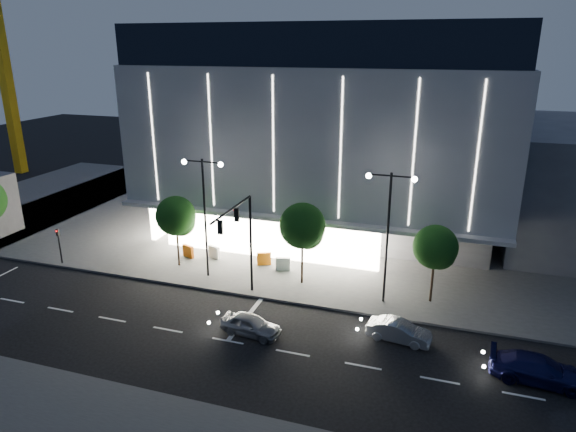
{
  "coord_description": "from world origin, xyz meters",
  "views": [
    {
      "loc": [
        13.5,
        -25.28,
        16.54
      ],
      "look_at": [
        2.83,
        7.35,
        5.0
      ],
      "focal_mm": 32.0,
      "sensor_mm": 36.0,
      "label": 1
    }
  ],
  "objects_px": {
    "car_second": "(399,331)",
    "barrier_a": "(188,251)",
    "car_lead": "(251,325)",
    "ped_signal_far": "(59,242)",
    "barrier_d": "(283,264)",
    "street_lamp_west": "(204,201)",
    "street_lamp_east": "(389,219)",
    "car_third": "(539,370)",
    "tree_right": "(436,249)",
    "barrier_c": "(264,259)",
    "tree_left": "(176,218)",
    "tree_mid": "(303,228)",
    "tower_crane": "(1,10)",
    "traffic_mast": "(242,232)",
    "barrier_b": "(214,252)"
  },
  "relations": [
    {
      "from": "street_lamp_east",
      "to": "car_third",
      "type": "distance_m",
      "value": 11.85
    },
    {
      "from": "car_lead",
      "to": "car_second",
      "type": "xyz_separation_m",
      "value": [
        8.51,
        2.05,
        -0.02
      ]
    },
    {
      "from": "tree_left",
      "to": "tree_mid",
      "type": "relative_size",
      "value": 0.93
    },
    {
      "from": "street_lamp_west",
      "to": "ped_signal_far",
      "type": "height_order",
      "value": "street_lamp_west"
    },
    {
      "from": "car_lead",
      "to": "barrier_c",
      "type": "bearing_deg",
      "value": 23.15
    },
    {
      "from": "barrier_b",
      "to": "barrier_c",
      "type": "xyz_separation_m",
      "value": [
        4.3,
        -0.03,
        0.0
      ]
    },
    {
      "from": "traffic_mast",
      "to": "tree_right",
      "type": "distance_m",
      "value": 12.63
    },
    {
      "from": "barrier_b",
      "to": "barrier_a",
      "type": "bearing_deg",
      "value": -145.27
    },
    {
      "from": "tree_left",
      "to": "tree_mid",
      "type": "height_order",
      "value": "tree_mid"
    },
    {
      "from": "street_lamp_west",
      "to": "car_second",
      "type": "relative_size",
      "value": 2.42
    },
    {
      "from": "traffic_mast",
      "to": "tree_left",
      "type": "bearing_deg",
      "value": 152.16
    },
    {
      "from": "ped_signal_far",
      "to": "barrier_d",
      "type": "height_order",
      "value": "ped_signal_far"
    },
    {
      "from": "street_lamp_east",
      "to": "ped_signal_far",
      "type": "bearing_deg",
      "value": -176.56
    },
    {
      "from": "car_third",
      "to": "street_lamp_east",
      "type": "bearing_deg",
      "value": 59.71
    },
    {
      "from": "tree_left",
      "to": "barrier_c",
      "type": "bearing_deg",
      "value": 18.47
    },
    {
      "from": "tree_left",
      "to": "car_third",
      "type": "xyz_separation_m",
      "value": [
        24.74,
        -7.01,
        -3.34
      ]
    },
    {
      "from": "tree_mid",
      "to": "tree_right",
      "type": "bearing_deg",
      "value": -0.0
    },
    {
      "from": "street_lamp_west",
      "to": "car_third",
      "type": "bearing_deg",
      "value": -15.38
    },
    {
      "from": "street_lamp_west",
      "to": "traffic_mast",
      "type": "bearing_deg",
      "value": -33.65
    },
    {
      "from": "ped_signal_far",
      "to": "tree_right",
      "type": "xyz_separation_m",
      "value": [
        28.03,
        2.52,
        2.0
      ]
    },
    {
      "from": "barrier_d",
      "to": "street_lamp_east",
      "type": "bearing_deg",
      "value": -32.28
    },
    {
      "from": "barrier_d",
      "to": "ped_signal_far",
      "type": "bearing_deg",
      "value": 179.68
    },
    {
      "from": "street_lamp_east",
      "to": "barrier_c",
      "type": "bearing_deg",
      "value": 162.25
    },
    {
      "from": "barrier_b",
      "to": "street_lamp_west",
      "type": "bearing_deg",
      "value": -50.64
    },
    {
      "from": "tree_right",
      "to": "barrier_b",
      "type": "distance_m",
      "value": 17.48
    },
    {
      "from": "tree_right",
      "to": "tower_crane",
      "type": "bearing_deg",
      "value": 158.75
    },
    {
      "from": "tree_right",
      "to": "barrier_d",
      "type": "bearing_deg",
      "value": 171.64
    },
    {
      "from": "barrier_b",
      "to": "car_second",
      "type": "bearing_deg",
      "value": -4.33
    },
    {
      "from": "street_lamp_west",
      "to": "tower_crane",
      "type": "xyz_separation_m",
      "value": [
        -37.92,
        22.0,
        14.55
      ]
    },
    {
      "from": "street_lamp_east",
      "to": "traffic_mast",
      "type": "bearing_deg",
      "value": -163.52
    },
    {
      "from": "barrier_b",
      "to": "tower_crane",
      "type": "bearing_deg",
      "value": 174.24
    },
    {
      "from": "ped_signal_far",
      "to": "barrier_b",
      "type": "bearing_deg",
      "value": 22.91
    },
    {
      "from": "street_lamp_east",
      "to": "car_third",
      "type": "xyz_separation_m",
      "value": [
        8.77,
        -5.99,
        -5.26
      ]
    },
    {
      "from": "tree_right",
      "to": "barrier_c",
      "type": "distance_m",
      "value": 13.31
    },
    {
      "from": "traffic_mast",
      "to": "car_second",
      "type": "relative_size",
      "value": 1.9
    },
    {
      "from": "car_second",
      "to": "barrier_a",
      "type": "bearing_deg",
      "value": 75.51
    },
    {
      "from": "car_lead",
      "to": "tower_crane",
      "type": "bearing_deg",
      "value": 64.3
    },
    {
      "from": "tree_mid",
      "to": "barrier_d",
      "type": "distance_m",
      "value": 4.51
    },
    {
      "from": "street_lamp_west",
      "to": "tower_crane",
      "type": "height_order",
      "value": "tower_crane"
    },
    {
      "from": "barrier_c",
      "to": "barrier_d",
      "type": "relative_size",
      "value": 1.0
    },
    {
      "from": "tower_crane",
      "to": "barrier_a",
      "type": "xyz_separation_m",
      "value": [
        34.84,
        -19.35,
        -19.86
      ]
    },
    {
      "from": "barrier_a",
      "to": "tree_mid",
      "type": "bearing_deg",
      "value": 12.29
    },
    {
      "from": "ped_signal_far",
      "to": "tree_left",
      "type": "xyz_separation_m",
      "value": [
        9.03,
        2.52,
        2.15
      ]
    },
    {
      "from": "car_third",
      "to": "tree_mid",
      "type": "bearing_deg",
      "value": 68.61
    },
    {
      "from": "tower_crane",
      "to": "car_third",
      "type": "relative_size",
      "value": 6.66
    },
    {
      "from": "street_lamp_west",
      "to": "barrier_a",
      "type": "bearing_deg",
      "value": 139.38
    },
    {
      "from": "car_lead",
      "to": "barrier_a",
      "type": "relative_size",
      "value": 3.39
    },
    {
      "from": "car_lead",
      "to": "car_second",
      "type": "bearing_deg",
      "value": -69.27
    },
    {
      "from": "tower_crane",
      "to": "car_lead",
      "type": "height_order",
      "value": "tower_crane"
    },
    {
      "from": "barrier_a",
      "to": "street_lamp_west",
      "type": "bearing_deg",
      "value": -19.2
    }
  ]
}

